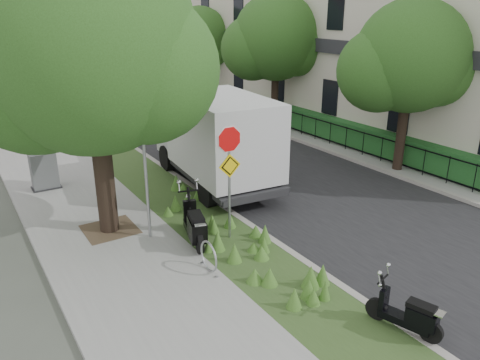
# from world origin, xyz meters

# --- Properties ---
(ground) EXTENTS (120.00, 120.00, 0.00)m
(ground) POSITION_xyz_m (0.00, 0.00, 0.00)
(ground) COLOR #4C5147
(ground) RESTS_ON ground
(sidewalk_near) EXTENTS (3.50, 60.00, 0.12)m
(sidewalk_near) POSITION_xyz_m (-4.25, 10.00, 0.06)
(sidewalk_near) COLOR gray
(sidewalk_near) RESTS_ON ground
(verge) EXTENTS (2.00, 60.00, 0.12)m
(verge) POSITION_xyz_m (-1.50, 10.00, 0.06)
(verge) COLOR #344D21
(verge) RESTS_ON ground
(kerb_near) EXTENTS (0.20, 60.00, 0.13)m
(kerb_near) POSITION_xyz_m (-0.50, 10.00, 0.07)
(kerb_near) COLOR #9E9991
(kerb_near) RESTS_ON ground
(road) EXTENTS (7.00, 60.00, 0.01)m
(road) POSITION_xyz_m (3.00, 10.00, 0.01)
(road) COLOR black
(road) RESTS_ON ground
(kerb_far) EXTENTS (0.20, 60.00, 0.13)m
(kerb_far) POSITION_xyz_m (6.50, 10.00, 0.07)
(kerb_far) COLOR #9E9991
(kerb_far) RESTS_ON ground
(footpath_far) EXTENTS (3.20, 60.00, 0.12)m
(footpath_far) POSITION_xyz_m (8.20, 10.00, 0.06)
(footpath_far) COLOR gray
(footpath_far) RESTS_ON ground
(street_tree_main) EXTENTS (6.21, 5.54, 7.66)m
(street_tree_main) POSITION_xyz_m (-4.08, 2.86, 4.80)
(street_tree_main) COLOR black
(street_tree_main) RESTS_ON ground
(bare_post) EXTENTS (0.08, 0.08, 4.00)m
(bare_post) POSITION_xyz_m (-3.20, 1.80, 2.12)
(bare_post) COLOR #A5A8AD
(bare_post) RESTS_ON ground
(bike_hoop) EXTENTS (0.06, 0.78, 0.77)m
(bike_hoop) POSITION_xyz_m (-2.70, -0.60, 0.50)
(bike_hoop) COLOR #A5A8AD
(bike_hoop) RESTS_ON ground
(sign_assembly) EXTENTS (0.94, 0.08, 3.22)m
(sign_assembly) POSITION_xyz_m (-1.40, 0.58, 2.33)
(sign_assembly) COLOR #A5A8AD
(sign_assembly) RESTS_ON ground
(fence_far) EXTENTS (0.04, 24.00, 1.00)m
(fence_far) POSITION_xyz_m (7.20, 10.00, 0.67)
(fence_far) COLOR black
(fence_far) RESTS_ON ground
(hedge_far) EXTENTS (1.00, 24.00, 1.10)m
(hedge_far) POSITION_xyz_m (7.90, 10.00, 0.67)
(hedge_far) COLOR #1A4B1C
(hedge_far) RESTS_ON footpath_far
(terrace_houses) EXTENTS (7.40, 26.40, 8.20)m
(terrace_houses) POSITION_xyz_m (11.49, 10.00, 4.16)
(terrace_houses) COLOR beige
(terrace_houses) RESTS_ON ground
(far_tree_a) EXTENTS (4.60, 4.10, 6.22)m
(far_tree_a) POSITION_xyz_m (6.94, 2.05, 4.13)
(far_tree_a) COLOR black
(far_tree_a) RESTS_ON ground
(far_tree_b) EXTENTS (4.83, 4.31, 6.56)m
(far_tree_b) POSITION_xyz_m (6.94, 10.05, 4.37)
(far_tree_b) COLOR black
(far_tree_b) RESTS_ON ground
(far_tree_c) EXTENTS (4.37, 3.89, 5.93)m
(far_tree_c) POSITION_xyz_m (6.94, 18.04, 3.95)
(far_tree_c) COLOR black
(far_tree_c) RESTS_ON ground
(scooter_near) EXTENTS (0.74, 1.90, 0.92)m
(scooter_near) POSITION_xyz_m (-2.36, 0.74, 0.57)
(scooter_near) COLOR black
(scooter_near) RESTS_ON ground
(scooter_far) EXTENTS (0.60, 1.49, 0.73)m
(scooter_far) POSITION_xyz_m (-0.55, -4.66, 0.47)
(scooter_far) COLOR black
(scooter_far) RESTS_ON ground
(box_truck) EXTENTS (2.95, 6.32, 2.77)m
(box_truck) POSITION_xyz_m (0.42, 4.50, 1.81)
(box_truck) COLOR #262628
(box_truck) RESTS_ON ground
(utility_cabinet) EXTENTS (0.94, 0.63, 1.25)m
(utility_cabinet) POSITION_xyz_m (-4.83, 7.12, 0.72)
(utility_cabinet) COLOR #262628
(utility_cabinet) RESTS_ON ground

